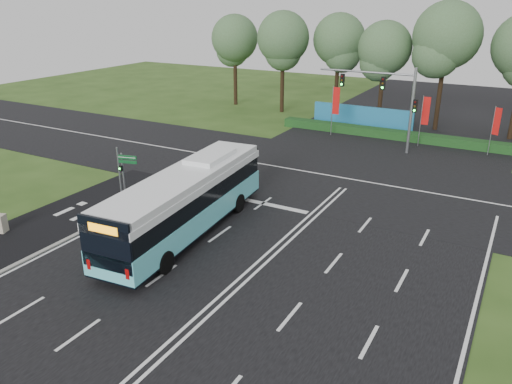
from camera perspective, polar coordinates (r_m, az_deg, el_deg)
ground at (r=26.00m, az=2.01°, el=-6.46°), size 120.00×120.00×0.00m
road_main at (r=25.99m, az=2.01°, el=-6.43°), size 20.00×120.00×0.04m
road_cross at (r=36.23m, az=10.69°, el=1.44°), size 120.00×14.00×0.05m
bike_path at (r=31.23m, az=-21.60°, el=-3.03°), size 5.00×18.00×0.06m
kerb_strip at (r=29.51m, az=-18.58°, el=-3.98°), size 0.25×18.00×0.12m
city_bus at (r=27.11m, az=-7.95°, el=-1.02°), size 3.89×13.36×3.78m
pedestrian_signal at (r=32.89m, az=-14.99°, el=2.01°), size 0.25×0.40×3.01m
street_sign at (r=32.53m, az=-14.94°, el=2.83°), size 1.30×0.40×3.43m
utility_cabinet at (r=30.82m, az=-27.24°, el=-3.26°), size 0.78×0.72×1.07m
banner_flag_left at (r=47.12m, az=9.02°, el=9.93°), size 0.69×0.08×4.64m
banner_flag_mid at (r=45.27m, az=18.69°, el=8.46°), size 0.66×0.10×4.44m
banner_flag_right at (r=44.62m, az=25.70°, el=7.02°), size 0.56×0.29×4.09m
traffic_light_gantry at (r=42.93m, az=15.14°, el=10.60°), size 8.41×0.28×7.00m
hedge at (r=47.68m, az=15.64°, el=6.30°), size 22.00×1.20×0.80m
blue_hoarding at (r=50.87m, az=12.02°, el=8.35°), size 10.00×0.30×2.20m
eucalyptus_row at (r=52.51m, az=16.12°, el=16.25°), size 41.14×8.79×12.02m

